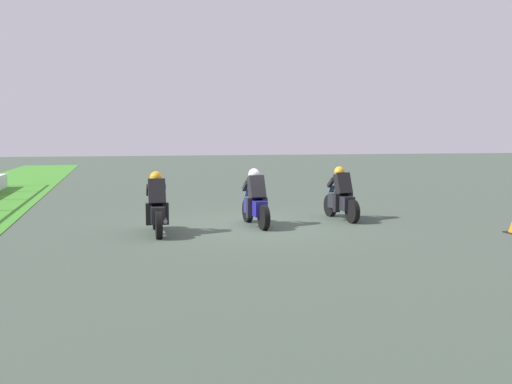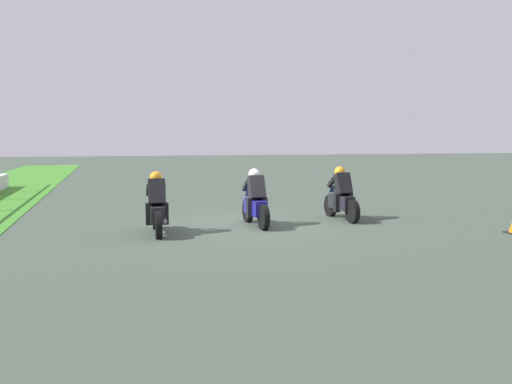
{
  "view_description": "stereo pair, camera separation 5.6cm",
  "coord_description": "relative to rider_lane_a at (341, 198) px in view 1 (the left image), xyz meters",
  "views": [
    {
      "loc": [
        -14.02,
        3.57,
        2.3
      ],
      "look_at": [
        -0.11,
        -0.12,
        0.9
      ],
      "focal_mm": 38.75,
      "sensor_mm": 36.0,
      "label": 1
    },
    {
      "loc": [
        -14.03,
        3.52,
        2.3
      ],
      "look_at": [
        -0.11,
        -0.12,
        0.9
      ],
      "focal_mm": 38.75,
      "sensor_mm": 36.0,
      "label": 2
    }
  ],
  "objects": [
    {
      "name": "ground_plane",
      "position": [
        -0.38,
        2.75,
        -0.62
      ],
      "size": [
        120.0,
        120.0,
        0.0
      ],
      "primitive_type": "plane",
      "color": "#3F4E40"
    },
    {
      "name": "rider_lane_b",
      "position": [
        -0.46,
        2.64,
        0.0
      ],
      "size": [
        2.04,
        0.55,
        1.51
      ],
      "rotation": [
        0.0,
        0.0,
        0.05
      ],
      "color": "black",
      "rests_on": "ground_plane"
    },
    {
      "name": "rider_lane_a",
      "position": [
        0.0,
        0.0,
        0.0
      ],
      "size": [
        2.04,
        0.55,
        1.51
      ],
      "rotation": [
        0.0,
        0.0,
        0.05
      ],
      "color": "black",
      "rests_on": "ground_plane"
    },
    {
      "name": "rider_lane_c",
      "position": [
        -1.02,
        5.25,
        0.0
      ],
      "size": [
        2.04,
        0.54,
        1.51
      ],
      "rotation": [
        0.0,
        0.0,
        -0.03
      ],
      "color": "black",
      "rests_on": "ground_plane"
    }
  ]
}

